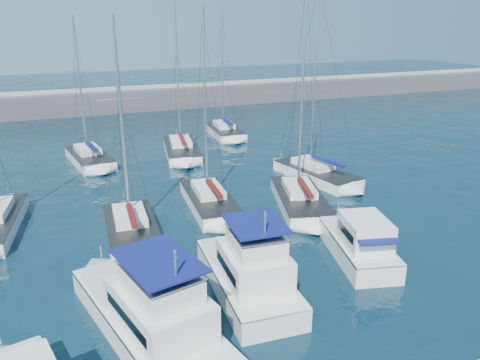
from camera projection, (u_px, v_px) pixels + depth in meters
name	position (u px, v px, depth m)	size (l,w,h in m)	color
ground	(260.00, 275.00, 25.30)	(220.00, 220.00, 0.00)	black
breakwater	(118.00, 103.00, 70.50)	(160.00, 6.00, 4.45)	#424244
motor_yacht_port_inner	(152.00, 316.00, 19.86)	(5.72, 10.83, 4.69)	silver
motor_yacht_stbd_inner	(250.00, 275.00, 23.07)	(3.86, 8.23, 4.69)	silver
motor_yacht_stbd_outer	(360.00, 245.00, 26.59)	(4.27, 7.01, 3.20)	silver
sailboat_mid_b	(131.00, 229.00, 29.62)	(3.52, 7.81, 13.73)	silver
sailboat_mid_c	(210.00, 201.00, 34.13)	(3.62, 8.31, 14.30)	silver
sailboat_mid_d	(300.00, 199.00, 34.38)	(5.52, 9.01, 16.63)	silver
sailboat_mid_e	(316.00, 173.00, 40.24)	(4.58, 8.72, 15.98)	silver
sailboat_back_a	(90.00, 158.00, 44.69)	(4.19, 8.10, 13.77)	silver
sailboat_back_b	(181.00, 149.00, 47.55)	(4.56, 9.12, 16.17)	silver
sailboat_back_c	(225.00, 131.00, 55.13)	(3.61, 7.78, 14.45)	silver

